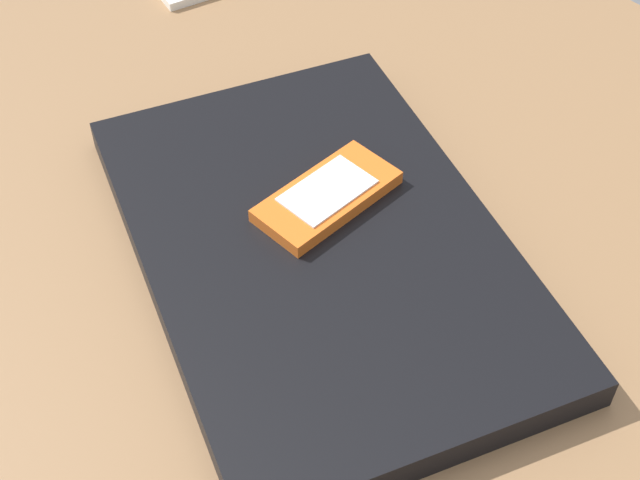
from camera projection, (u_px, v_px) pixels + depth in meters
desk_surface at (376, 269)px, 65.12cm from camera, size 120.00×80.00×3.00cm
laptop_closed at (320, 248)px, 62.88cm from camera, size 41.20×34.01×2.34cm
cell_phone_on_laptop at (327, 196)px, 63.91cm from camera, size 5.34×10.55×1.16cm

